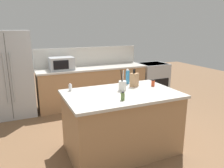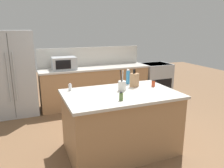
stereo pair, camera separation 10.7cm
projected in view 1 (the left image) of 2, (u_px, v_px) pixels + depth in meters
ground_plane at (121, 149)px, 3.48m from camera, size 14.00×14.00×0.00m
back_counter_run at (93, 86)px, 5.42m from camera, size 2.68×0.66×0.94m
wall_backsplash at (88, 56)px, 5.53m from camera, size 2.64×0.03×0.46m
kitchen_island at (121, 122)px, 3.36m from camera, size 1.68×1.08×0.94m
refrigerator at (9, 74)px, 4.63m from camera, size 0.95×0.75×1.82m
range_oven at (152, 79)px, 6.11m from camera, size 0.76×0.65×0.92m
microwave at (62, 64)px, 4.98m from camera, size 0.54×0.39×0.28m
knife_block at (134, 80)px, 3.56m from camera, size 0.16×0.15×0.29m
utensil_crock at (122, 85)px, 3.33m from camera, size 0.12×0.12×0.32m
spice_jar_oregano at (123, 96)px, 2.90m from camera, size 0.05×0.05×0.12m
spice_jar_paprika at (153, 83)px, 3.59m from camera, size 0.06×0.06×0.11m
dish_soap_bottle at (128, 77)px, 3.74m from camera, size 0.07×0.07×0.25m
salt_shaker at (70, 88)px, 3.32m from camera, size 0.05×0.05×0.11m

